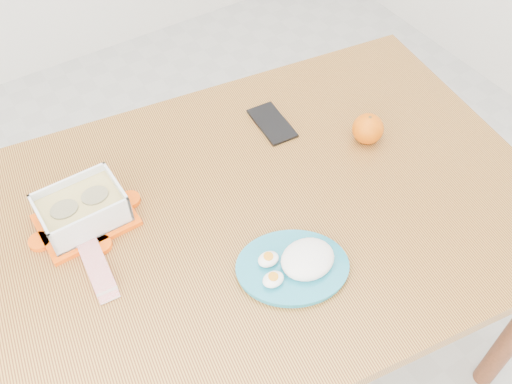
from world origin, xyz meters
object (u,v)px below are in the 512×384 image
dining_table (256,230)px  rice_plate (297,263)px  orange_fruit (368,129)px  smartphone (272,123)px  food_container (82,210)px

dining_table → rice_plate: 0.21m
orange_fruit → smartphone: orange_fruit is taller
orange_fruit → rice_plate: size_ratio=0.25×
food_container → smartphone: (0.54, 0.04, -0.04)m
smartphone → dining_table: bearing=-126.6°
rice_plate → smartphone: (0.21, 0.41, -0.02)m
orange_fruit → dining_table: bearing=-173.9°
dining_table → rice_plate: size_ratio=4.59×
dining_table → orange_fruit: (0.36, 0.04, 0.12)m
food_container → rice_plate: 0.49m
smartphone → rice_plate: bearing=-112.5°
rice_plate → smartphone: size_ratio=2.14×
dining_table → smartphone: bearing=56.7°
dining_table → orange_fruit: size_ratio=18.56×
food_container → smartphone: 0.54m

